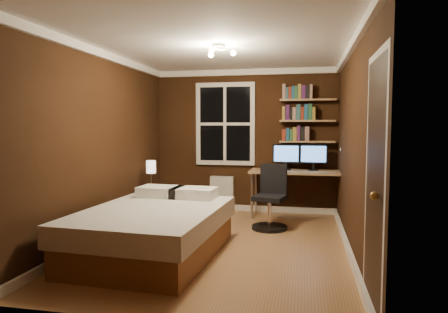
% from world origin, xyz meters
% --- Properties ---
extents(floor, '(4.20, 4.20, 0.00)m').
position_xyz_m(floor, '(0.00, 0.00, 0.00)').
color(floor, brown).
rests_on(floor, ground).
extents(wall_back, '(3.20, 0.04, 2.50)m').
position_xyz_m(wall_back, '(0.00, 2.10, 1.25)').
color(wall_back, black).
rests_on(wall_back, ground).
extents(wall_left, '(0.04, 4.20, 2.50)m').
position_xyz_m(wall_left, '(-1.60, 0.00, 1.25)').
color(wall_left, black).
rests_on(wall_left, ground).
extents(wall_right, '(0.04, 4.20, 2.50)m').
position_xyz_m(wall_right, '(1.60, 0.00, 1.25)').
color(wall_right, black).
rests_on(wall_right, ground).
extents(ceiling, '(3.20, 4.20, 0.02)m').
position_xyz_m(ceiling, '(0.00, 0.00, 2.50)').
color(ceiling, white).
rests_on(ceiling, wall_back).
extents(window, '(1.06, 0.06, 1.46)m').
position_xyz_m(window, '(-0.35, 2.06, 1.55)').
color(window, silver).
rests_on(window, wall_back).
extents(door, '(0.03, 0.82, 2.05)m').
position_xyz_m(door, '(1.59, -1.55, 1.02)').
color(door, black).
rests_on(door, ground).
extents(door_knob, '(0.06, 0.06, 0.06)m').
position_xyz_m(door_knob, '(1.55, -1.85, 1.00)').
color(door_knob, '#BA8C41').
rests_on(door_knob, door).
extents(ceiling_fixture, '(0.44, 0.44, 0.18)m').
position_xyz_m(ceiling_fixture, '(0.00, -0.10, 2.40)').
color(ceiling_fixture, beige).
rests_on(ceiling_fixture, ceiling).
extents(bookshelf_lower, '(0.92, 0.22, 0.03)m').
position_xyz_m(bookshelf_lower, '(1.08, 1.98, 1.25)').
color(bookshelf_lower, '#9B734B').
rests_on(bookshelf_lower, wall_back).
extents(books_row_lower, '(0.42, 0.16, 0.23)m').
position_xyz_m(books_row_lower, '(1.08, 1.98, 1.38)').
color(books_row_lower, maroon).
rests_on(books_row_lower, bookshelf_lower).
extents(bookshelf_middle, '(0.92, 0.22, 0.03)m').
position_xyz_m(bookshelf_middle, '(1.08, 1.98, 1.60)').
color(bookshelf_middle, '#9B734B').
rests_on(bookshelf_middle, wall_back).
extents(books_row_middle, '(0.54, 0.16, 0.23)m').
position_xyz_m(books_row_middle, '(1.08, 1.98, 1.73)').
color(books_row_middle, '#1B517C').
rests_on(books_row_middle, bookshelf_middle).
extents(bookshelf_upper, '(0.92, 0.22, 0.03)m').
position_xyz_m(bookshelf_upper, '(1.08, 1.98, 1.95)').
color(bookshelf_upper, '#9B734B').
rests_on(bookshelf_upper, wall_back).
extents(books_row_upper, '(0.54, 0.16, 0.23)m').
position_xyz_m(books_row_upper, '(1.08, 1.98, 2.08)').
color(books_row_upper, '#285D39').
rests_on(books_row_upper, bookshelf_upper).
extents(bed, '(1.58, 2.12, 0.69)m').
position_xyz_m(bed, '(-0.67, -0.57, 0.30)').
color(bed, brown).
rests_on(bed, ground).
extents(nightstand, '(0.52, 0.52, 0.53)m').
position_xyz_m(nightstand, '(-1.35, 1.05, 0.26)').
color(nightstand, brown).
rests_on(nightstand, ground).
extents(bedside_lamp, '(0.15, 0.15, 0.44)m').
position_xyz_m(bedside_lamp, '(-1.35, 1.05, 0.75)').
color(bedside_lamp, white).
rests_on(bedside_lamp, nightstand).
extents(radiator, '(0.41, 0.14, 0.62)m').
position_xyz_m(radiator, '(-0.39, 1.99, 0.31)').
color(radiator, beige).
rests_on(radiator, ground).
extents(desk, '(1.64, 0.61, 0.78)m').
position_xyz_m(desk, '(0.96, 1.77, 0.72)').
color(desk, '#9B734B').
rests_on(desk, ground).
extents(monitor_left, '(0.45, 0.12, 0.43)m').
position_xyz_m(monitor_left, '(0.74, 1.85, 0.99)').
color(monitor_left, black).
rests_on(monitor_left, desk).
extents(monitor_right, '(0.45, 0.12, 0.43)m').
position_xyz_m(monitor_right, '(1.19, 1.85, 0.99)').
color(monitor_right, black).
rests_on(monitor_right, desk).
extents(desk_lamp, '(0.14, 0.32, 0.44)m').
position_xyz_m(desk_lamp, '(1.64, 1.68, 1.00)').
color(desk_lamp, silver).
rests_on(desk_lamp, desk).
extents(office_chair, '(0.52, 0.52, 0.94)m').
position_xyz_m(office_chair, '(0.56, 0.92, 0.35)').
color(office_chair, black).
rests_on(office_chair, ground).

